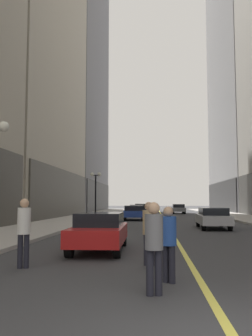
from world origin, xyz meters
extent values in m
plane|color=#38383A|center=(0.00, 35.00, 0.00)|extent=(200.00, 200.00, 0.00)
cube|color=#ADA8A0|center=(-8.25, 35.00, 0.07)|extent=(4.50, 78.00, 0.15)
cube|color=#ADA8A0|center=(8.25, 35.00, 0.07)|extent=(4.50, 78.00, 0.15)
cube|color=#E5D64C|center=(0.00, 35.00, 0.00)|extent=(0.16, 70.00, 0.01)
cube|color=#403C35|center=(-10.60, 34.50, 2.50)|extent=(0.50, 22.80, 5.00)
cube|color=gray|center=(-15.98, 60.00, 30.18)|extent=(10.96, 26.00, 60.35)
cube|color=#2C2C2E|center=(-10.60, 60.00, 2.50)|extent=(0.50, 24.70, 5.00)
cube|color=#2C2C2E|center=(10.60, 60.00, 2.50)|extent=(0.50, 24.70, 5.00)
cube|color=#B21919|center=(-2.89, 8.48, 0.59)|extent=(1.79, 4.37, 0.55)
cube|color=black|center=(-2.89, 8.70, 1.07)|extent=(1.55, 2.46, 0.50)
cylinder|color=black|center=(-2.12, 6.97, 0.32)|extent=(0.23, 0.64, 0.64)
cylinder|color=black|center=(-3.60, 6.95, 0.32)|extent=(0.23, 0.64, 0.64)
cylinder|color=black|center=(-2.17, 10.01, 0.32)|extent=(0.23, 0.64, 0.64)
cylinder|color=black|center=(-3.65, 9.99, 0.32)|extent=(0.23, 0.64, 0.64)
cube|color=#B7B7BC|center=(2.72, 19.41, 0.59)|extent=(1.87, 4.74, 0.55)
cube|color=black|center=(2.71, 19.18, 1.07)|extent=(1.61, 2.67, 0.50)
cylinder|color=black|center=(1.98, 21.07, 0.32)|extent=(0.23, 0.64, 0.64)
cylinder|color=black|center=(3.52, 21.04, 0.32)|extent=(0.23, 0.64, 0.64)
cylinder|color=black|center=(1.92, 17.78, 0.32)|extent=(0.23, 0.64, 0.64)
cylinder|color=black|center=(3.45, 17.75, 0.32)|extent=(0.23, 0.64, 0.64)
cube|color=navy|center=(-2.82, 29.82, 0.59)|extent=(2.08, 4.14, 0.55)
cube|color=black|center=(-2.83, 30.02, 1.07)|extent=(1.77, 2.35, 0.50)
cylinder|color=black|center=(-1.93, 28.43, 0.32)|extent=(0.25, 0.65, 0.64)
cylinder|color=black|center=(-3.58, 28.36, 0.32)|extent=(0.25, 0.65, 0.64)
cylinder|color=black|center=(-2.05, 31.27, 0.32)|extent=(0.25, 0.65, 0.64)
cylinder|color=black|center=(-3.71, 31.20, 0.32)|extent=(0.25, 0.65, 0.64)
cube|color=black|center=(-2.84, 37.97, 0.59)|extent=(2.15, 4.50, 0.55)
cube|color=black|center=(-2.85, 38.19, 1.07)|extent=(1.82, 2.55, 0.50)
cylinder|color=black|center=(-1.92, 36.47, 0.32)|extent=(0.25, 0.65, 0.64)
cylinder|color=black|center=(-3.62, 36.39, 0.32)|extent=(0.25, 0.65, 0.64)
cylinder|color=black|center=(-2.06, 39.55, 0.32)|extent=(0.25, 0.65, 0.64)
cylinder|color=black|center=(-3.76, 39.47, 0.32)|extent=(0.25, 0.65, 0.64)
cube|color=slate|center=(2.42, 47.57, 0.59)|extent=(1.78, 4.36, 0.55)
cube|color=black|center=(2.42, 47.35, 1.07)|extent=(1.56, 2.44, 0.50)
cylinder|color=black|center=(1.65, 49.09, 0.32)|extent=(0.22, 0.64, 0.64)
cylinder|color=black|center=(3.18, 49.09, 0.32)|extent=(0.22, 0.64, 0.64)
cylinder|color=black|center=(1.66, 46.04, 0.32)|extent=(0.22, 0.64, 0.64)
cylinder|color=black|center=(3.19, 46.04, 0.32)|extent=(0.22, 0.64, 0.64)
cube|color=yellow|center=(-3.07, 55.33, 0.59)|extent=(1.90, 4.71, 0.55)
cube|color=black|center=(-3.07, 55.56, 1.07)|extent=(1.64, 2.65, 0.50)
cylinder|color=black|center=(-2.34, 53.67, 0.32)|extent=(0.23, 0.64, 0.64)
cylinder|color=black|center=(-3.89, 53.71, 0.32)|extent=(0.23, 0.64, 0.64)
cylinder|color=black|center=(-2.26, 56.94, 0.32)|extent=(0.23, 0.64, 0.64)
cylinder|color=black|center=(-3.81, 56.98, 0.32)|extent=(0.23, 0.64, 0.64)
cylinder|color=black|center=(-4.46, 5.07, 0.44)|extent=(0.14, 0.14, 0.87)
cylinder|color=black|center=(-4.30, 5.10, 0.44)|extent=(0.14, 0.14, 0.87)
cylinder|color=silver|center=(-4.38, 5.08, 1.22)|extent=(0.39, 0.39, 0.69)
sphere|color=tan|center=(-4.38, 5.08, 1.68)|extent=(0.24, 0.24, 0.24)
cylinder|color=black|center=(-0.62, 3.59, 0.39)|extent=(0.14, 0.14, 0.78)
cylinder|color=black|center=(-0.75, 3.68, 0.39)|extent=(0.14, 0.14, 0.78)
cylinder|color=#234799|center=(-0.69, 3.63, 1.09)|extent=(0.47, 0.47, 0.62)
sphere|color=tan|center=(-0.69, 3.63, 1.51)|extent=(0.21, 0.21, 0.21)
cylinder|color=black|center=(-1.06, 5.70, 0.41)|extent=(0.14, 0.14, 0.83)
cylinder|color=black|center=(-1.21, 5.76, 0.41)|extent=(0.14, 0.14, 0.83)
cylinder|color=tan|center=(-1.13, 5.73, 1.16)|extent=(0.44, 0.44, 0.66)
sphere|color=tan|center=(-1.13, 5.73, 1.60)|extent=(0.22, 0.22, 0.22)
cylinder|color=black|center=(-0.92, 2.56, 0.41)|extent=(0.14, 0.14, 0.83)
cylinder|color=black|center=(-1.08, 2.53, 0.41)|extent=(0.14, 0.14, 0.83)
cylinder|color=slate|center=(-1.00, 2.54, 1.16)|extent=(0.39, 0.39, 0.66)
sphere|color=tan|center=(-1.00, 2.54, 1.60)|extent=(0.22, 0.22, 0.22)
sphere|color=white|center=(-6.05, 7.57, 4.25)|extent=(0.36, 0.36, 0.36)
cylinder|color=black|center=(-6.40, 29.92, 2.10)|extent=(0.14, 0.14, 4.20)
cylinder|color=black|center=(-6.40, 29.92, 4.15)|extent=(0.80, 0.06, 0.06)
sphere|color=white|center=(-6.75, 29.92, 4.25)|extent=(0.36, 0.36, 0.36)
sphere|color=white|center=(-6.05, 29.92, 4.25)|extent=(0.36, 0.36, 0.36)
camera|label=1|loc=(-1.00, -4.45, 1.73)|focal=39.61mm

